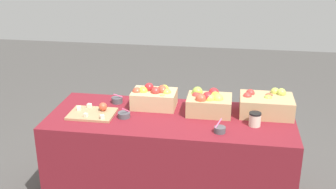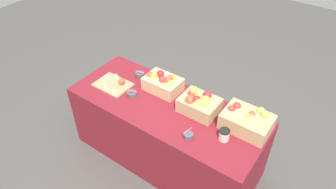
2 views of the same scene
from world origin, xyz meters
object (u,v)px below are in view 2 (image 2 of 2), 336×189
Objects in this scene: sample_bowl_near at (140,75)px; apple_crate_middle at (199,103)px; apple_crate_left at (247,121)px; sample_bowl_mid at (188,135)px; sample_bowl_far at (132,94)px; apple_crate_right at (163,83)px; coffee_cup at (224,135)px; cutting_board_front at (114,84)px.

apple_crate_middle is at bearing -6.98° from sample_bowl_near.
sample_bowl_mid is (-0.34, -0.39, -0.06)m from apple_crate_left.
apple_crate_right is at bearing 52.34° from sample_bowl_far.
sample_bowl_near is (-1.21, 0.05, -0.06)m from apple_crate_left.
coffee_cup is at bearing -111.60° from apple_crate_left.
apple_crate_right reaches higher than sample_bowl_mid.
apple_crate_middle is 3.64× the size of sample_bowl_near.
cutting_board_front is 1.00m from sample_bowl_mid.
apple_crate_right reaches higher than sample_bowl_far.
cutting_board_front is (-1.33, -0.22, -0.06)m from apple_crate_left.
apple_crate_middle reaches higher than sample_bowl_mid.
sample_bowl_mid is 1.00× the size of sample_bowl_far.
apple_crate_right is at bearing 27.71° from cutting_board_front.
apple_crate_middle is at bearing 152.66° from coffee_cup.
apple_crate_middle is 0.98× the size of cutting_board_front.
coffee_cup is (-0.09, -0.23, -0.03)m from apple_crate_left.
cutting_board_front is at bearing -113.48° from sample_bowl_near.
sample_bowl_near is at bearing 177.78° from apple_crate_left.
sample_bowl_far is (-0.19, -0.25, -0.06)m from apple_crate_right.
cutting_board_front is 3.66× the size of sample_bowl_mid.
sample_bowl_near is 0.98× the size of sample_bowl_mid.
apple_crate_right is 3.68× the size of sample_bowl_far.
sample_bowl_mid is (0.87, -0.43, -0.00)m from sample_bowl_near.
apple_crate_middle is 0.40m from coffee_cup.
apple_crate_right is 0.83m from coffee_cup.
cutting_board_front is at bearing 176.48° from sample_bowl_far.
sample_bowl_near is (-0.32, 0.04, -0.06)m from apple_crate_right.
sample_bowl_mid is 0.29m from coffee_cup.
apple_crate_middle is at bearing -7.37° from apple_crate_right.
sample_bowl_near reaches higher than sample_bowl_far.
apple_crate_middle is (-0.45, -0.05, 0.01)m from apple_crate_left.
sample_bowl_mid is at bearing -35.78° from apple_crate_right.
sample_bowl_near is (-0.77, 0.09, -0.06)m from apple_crate_middle.
sample_bowl_far is at bearing -64.76° from sample_bowl_near.
apple_crate_middle is at bearing -174.03° from apple_crate_left.
apple_crate_middle reaches higher than cutting_board_front.
coffee_cup is (0.25, 0.15, 0.03)m from sample_bowl_mid.
apple_crate_right is 3.67× the size of sample_bowl_mid.
apple_crate_left is 0.45m from apple_crate_middle.
apple_crate_middle is 3.59× the size of sample_bowl_far.
cutting_board_front is 3.67× the size of sample_bowl_far.
cutting_board_front is (-0.44, -0.23, -0.07)m from apple_crate_right.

